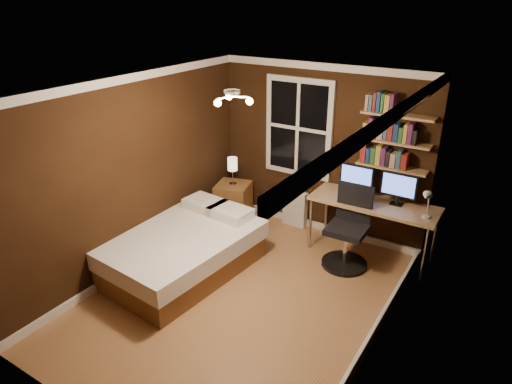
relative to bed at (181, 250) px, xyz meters
The scene contains 23 objects.
floor 1.04m from the bed, ahead, with size 4.20×4.20×0.00m, color brown.
wall_back 2.44m from the bed, 63.57° to the left, with size 3.20×0.04×2.50m, color black.
wall_left 1.14m from the bed, behind, with size 0.04×4.20×2.50m, color black.
wall_right 2.77m from the bed, ahead, with size 0.04×4.20×2.50m, color black.
ceiling 2.43m from the bed, ahead, with size 3.20×4.20×0.02m, color white.
window 2.43m from the bed, 71.82° to the left, with size 1.06×0.06×1.46m, color silver.
door 3.15m from the bed, 32.42° to the right, with size 0.03×0.82×2.05m, color black, non-canonical shape.
ceiling_fixture 2.34m from the bed, 10.98° to the right, with size 0.44×0.44×0.18m, color beige, non-canonical shape.
bookshelf_lower 2.97m from the bed, 42.24° to the left, with size 0.92×0.22×0.03m, color #A2764E.
books_row_lower 3.01m from the bed, 42.24° to the left, with size 0.54×0.16×0.23m, color maroon, non-canonical shape.
bookshelf_middle 3.10m from the bed, 42.24° to the left, with size 0.92×0.22×0.03m, color #A2764E.
books_row_middle 3.15m from the bed, 42.24° to the left, with size 0.66×0.16×0.23m, color navy, non-canonical shape.
bookshelf_upper 3.26m from the bed, 42.24° to the left, with size 0.92×0.22×0.03m, color #A2764E.
books_row_upper 3.33m from the bed, 42.24° to the left, with size 0.42×0.16×0.23m, color #224F28, non-canonical shape.
bed is the anchor object (origin of this frame).
nightstand 1.53m from the bed, 98.49° to the left, with size 0.50×0.50×0.62m, color brown.
bedside_lamp 1.63m from the bed, 98.49° to the left, with size 0.15×0.15×0.43m, color white, non-canonical shape.
radiator 2.02m from the bed, 70.41° to the left, with size 0.37×0.13×0.56m, color silver.
desk 2.62m from the bed, 40.42° to the left, with size 1.69×0.63×0.80m.
monitor_left 2.52m from the bed, 46.57° to the left, with size 0.47×0.12×0.44m, color black, non-canonical shape.
monitor_right 2.93m from the bed, 38.15° to the left, with size 0.47×0.12×0.44m, color black, non-canonical shape.
desk_lamp 3.14m from the bed, 29.41° to the left, with size 0.14×0.32×0.44m, color silver, non-canonical shape.
office_chair 2.20m from the bed, 35.61° to the left, with size 0.61×0.61×1.10m.
Camera 1 is at (2.56, -3.73, 3.37)m, focal length 32.00 mm.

